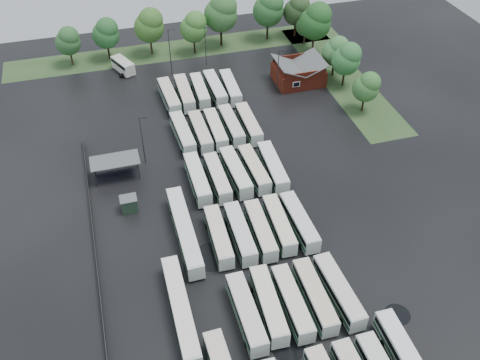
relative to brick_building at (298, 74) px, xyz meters
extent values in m
plane|color=black|center=(-24.00, -42.77, -1.87)|extent=(160.00, 160.00, 0.00)
cube|color=maroon|center=(0.00, 0.03, -0.17)|extent=(10.00, 8.00, 3.40)
cube|color=#4C4F51|center=(-2.50, 0.03, 2.43)|extent=(5.07, 8.60, 2.19)
cube|color=#4C4F51|center=(2.50, 0.03, 2.43)|extent=(5.07, 8.60, 2.19)
cube|color=maroon|center=(0.00, -3.97, 2.03)|extent=(9.00, 0.20, 1.20)
cube|color=silver|center=(-2.00, -4.02, 0.13)|extent=(1.60, 0.12, 1.20)
cylinder|color=#2D2D30|center=(-44.80, -22.77, -0.17)|extent=(0.16, 0.16, 3.40)
cylinder|color=#2D2D30|center=(-37.60, -22.77, -0.17)|extent=(0.16, 0.16, 3.40)
cylinder|color=#2D2D30|center=(-44.80, -19.57, -0.17)|extent=(0.16, 0.16, 3.40)
cylinder|color=#2D2D30|center=(-37.60, -19.57, -0.17)|extent=(0.16, 0.16, 3.40)
cube|color=#4C4F51|center=(-41.20, -21.17, 1.63)|extent=(8.20, 4.20, 0.15)
cube|color=navy|center=(-41.20, -19.27, -0.27)|extent=(7.60, 0.08, 2.60)
cube|color=#1B3121|center=(-40.20, -30.17, -0.62)|extent=(2.50, 2.00, 2.50)
cube|color=#4C4F51|center=(-40.20, -30.17, 0.69)|extent=(2.70, 2.20, 0.12)
cube|color=#2C4620|center=(-22.00, 22.03, -1.86)|extent=(80.00, 10.00, 0.01)
cube|color=#2C4620|center=(10.00, 0.03, -1.86)|extent=(10.00, 50.00, 0.01)
cube|color=#2D2D30|center=(-46.20, -34.77, -1.27)|extent=(0.10, 50.00, 1.20)
cylinder|color=black|center=(-15.45, -65.03, -1.44)|extent=(2.39, 0.90, 0.90)
cube|color=silver|center=(-28.28, -55.42, -0.11)|extent=(2.49, 11.59, 2.65)
cube|color=black|center=(-28.28, -55.42, 0.43)|extent=(2.54, 11.13, 0.85)
cube|color=#1D502C|center=(-28.28, -55.42, -0.69)|extent=(2.54, 11.36, 0.58)
cube|color=silver|center=(-28.28, -55.42, 1.27)|extent=(2.39, 11.25, 0.12)
cylinder|color=black|center=(-28.28, -59.13, -1.43)|extent=(2.46, 0.93, 0.93)
cylinder|color=black|center=(-28.28, -51.72, -1.43)|extent=(2.46, 0.93, 0.93)
cube|color=silver|center=(-25.12, -55.00, -0.12)|extent=(2.98, 11.57, 2.63)
cube|color=black|center=(-25.12, -55.00, 0.40)|extent=(3.01, 11.11, 0.84)
cube|color=#184124|center=(-25.12, -55.00, -0.70)|extent=(3.02, 11.34, 0.58)
cube|color=#F3E3CD|center=(-25.12, -55.00, 1.24)|extent=(2.87, 11.22, 0.11)
cylinder|color=black|center=(-25.12, -58.66, -1.44)|extent=(2.43, 0.92, 0.92)
cylinder|color=black|center=(-25.12, -51.33, -1.44)|extent=(2.43, 0.92, 0.92)
cube|color=silver|center=(-22.02, -55.51, -0.17)|extent=(2.45, 11.20, 2.56)
cube|color=black|center=(-22.02, -55.51, 0.35)|extent=(2.50, 10.75, 0.82)
cube|color=#14522A|center=(-22.02, -55.51, -0.73)|extent=(2.49, 10.98, 0.56)
cube|color=silver|center=(-22.02, -55.51, 1.16)|extent=(2.35, 10.86, 0.11)
cylinder|color=black|center=(-22.02, -59.08, -1.45)|extent=(2.37, 0.89, 0.89)
cylinder|color=black|center=(-22.02, -51.93, -1.45)|extent=(2.37, 0.89, 0.89)
cube|color=silver|center=(-18.78, -55.35, -0.15)|extent=(2.51, 11.34, 2.59)
cube|color=black|center=(-18.78, -55.35, 0.37)|extent=(2.56, 10.89, 0.83)
cube|color=#124928|center=(-18.78, -55.35, -0.72)|extent=(2.56, 11.11, 0.57)
cube|color=beige|center=(-18.78, -55.35, 1.20)|extent=(2.42, 11.00, 0.11)
cylinder|color=black|center=(-18.78, -58.97, -1.44)|extent=(2.40, 0.90, 0.90)
cylinder|color=black|center=(-18.78, -51.74, -1.44)|extent=(2.40, 0.90, 0.90)
cube|color=silver|center=(-15.41, -55.48, -0.11)|extent=(2.86, 11.61, 2.64)
cube|color=black|center=(-15.41, -55.48, 0.42)|extent=(2.90, 11.16, 0.85)
cube|color=#1E422C|center=(-15.41, -55.48, -0.69)|extent=(2.90, 11.39, 0.58)
cube|color=silver|center=(-15.41, -55.48, 1.26)|extent=(2.75, 11.27, 0.12)
cylinder|color=black|center=(-15.41, -59.16, -1.43)|extent=(2.45, 0.92, 0.92)
cylinder|color=black|center=(-15.41, -51.79, -1.43)|extent=(2.45, 0.92, 0.92)
cube|color=silver|center=(-28.34, -41.28, -0.18)|extent=(2.69, 11.17, 2.54)
cube|color=black|center=(-28.34, -41.28, 0.33)|extent=(2.73, 10.73, 0.81)
cube|color=#1E462B|center=(-28.34, -41.28, -0.74)|extent=(2.73, 10.95, 0.56)
cube|color=beige|center=(-28.34, -41.28, 1.14)|extent=(2.59, 10.83, 0.11)
cylinder|color=black|center=(-28.34, -44.83, -1.45)|extent=(2.36, 0.89, 0.89)
cylinder|color=black|center=(-28.34, -37.73, -1.45)|extent=(2.36, 0.89, 0.89)
cube|color=silver|center=(-25.11, -41.58, -0.15)|extent=(2.53, 11.30, 2.58)
cube|color=black|center=(-25.11, -41.58, 0.36)|extent=(2.58, 10.85, 0.83)
cube|color=#174228|center=(-25.11, -41.58, -0.72)|extent=(2.58, 11.08, 0.57)
cube|color=silver|center=(-25.11, -41.58, 1.19)|extent=(2.44, 10.96, 0.11)
cylinder|color=black|center=(-25.11, -45.18, -1.44)|extent=(2.39, 0.90, 0.90)
cylinder|color=black|center=(-25.11, -37.97, -1.44)|extent=(2.39, 0.90, 0.90)
cube|color=silver|center=(-22.00, -41.81, -0.18)|extent=(2.65, 11.14, 2.54)
cube|color=black|center=(-22.00, -41.81, 0.33)|extent=(2.69, 10.70, 0.81)
cube|color=#134B28|center=(-22.00, -41.81, -0.74)|extent=(2.69, 10.92, 0.56)
cube|color=beige|center=(-22.00, -41.81, 1.13)|extent=(2.55, 10.81, 0.11)
cylinder|color=black|center=(-22.00, -45.35, -1.45)|extent=(2.35, 0.89, 0.89)
cylinder|color=black|center=(-22.00, -38.26, -1.45)|extent=(2.35, 0.89, 0.89)
cube|color=silver|center=(-18.91, -41.42, -0.18)|extent=(2.75, 11.15, 2.53)
cube|color=black|center=(-18.91, -41.42, 0.32)|extent=(2.79, 10.71, 0.81)
cube|color=#144F26|center=(-18.91, -41.42, -0.74)|extent=(2.79, 10.93, 0.56)
cube|color=#F1E4C3|center=(-18.91, -41.42, 1.13)|extent=(2.65, 10.81, 0.11)
cylinder|color=black|center=(-18.91, -44.96, -1.45)|extent=(2.35, 0.88, 0.88)
cylinder|color=black|center=(-18.91, -37.88, -1.45)|extent=(2.35, 0.88, 0.88)
cube|color=silver|center=(-15.79, -41.77, -0.15)|extent=(2.55, 11.33, 2.59)
cube|color=black|center=(-15.79, -41.77, 0.37)|extent=(2.60, 10.87, 0.83)
cube|color=#1F512F|center=(-15.79, -41.77, -0.72)|extent=(2.59, 11.10, 0.57)
cube|color=silver|center=(-15.79, -41.77, 1.19)|extent=(2.45, 10.98, 0.11)
cylinder|color=black|center=(-15.79, -45.38, -1.44)|extent=(2.40, 0.90, 0.90)
cylinder|color=black|center=(-15.79, -38.16, -1.44)|extent=(2.40, 0.90, 0.90)
cube|color=silver|center=(-28.49, -27.68, -0.12)|extent=(2.41, 11.51, 2.64)
cube|color=black|center=(-28.49, -27.68, 0.41)|extent=(2.46, 11.05, 0.84)
cube|color=#154E26|center=(-28.49, -27.68, -0.70)|extent=(2.45, 11.28, 0.58)
cube|color=white|center=(-28.49, -27.68, 1.25)|extent=(2.31, 11.16, 0.12)
cylinder|color=black|center=(-28.49, -31.36, -1.43)|extent=(2.45, 0.92, 0.92)
cylinder|color=black|center=(-28.49, -24.00, -1.43)|extent=(2.45, 0.92, 0.92)
cube|color=silver|center=(-25.19, -28.27, -0.19)|extent=(2.34, 11.00, 2.52)
cube|color=black|center=(-25.19, -28.27, 0.31)|extent=(2.40, 10.56, 0.81)
cube|color=#134823|center=(-25.19, -28.27, -0.75)|extent=(2.39, 10.78, 0.55)
cube|color=silver|center=(-25.19, -28.27, 1.11)|extent=(2.25, 10.67, 0.11)
cylinder|color=black|center=(-25.19, -31.79, -1.45)|extent=(2.34, 0.88, 0.88)
cylinder|color=black|center=(-25.19, -24.75, -1.45)|extent=(2.34, 0.88, 0.88)
cube|color=silver|center=(-21.89, -27.78, -0.12)|extent=(2.89, 11.59, 2.63)
cube|color=black|center=(-21.89, -27.78, 0.41)|extent=(2.93, 11.13, 0.84)
cube|color=#134B26|center=(-21.89, -27.78, -0.70)|extent=(2.93, 11.36, 0.58)
cube|color=white|center=(-21.89, -27.78, 1.25)|extent=(2.78, 11.24, 0.11)
cylinder|color=black|center=(-21.89, -31.46, -1.43)|extent=(2.44, 0.92, 0.92)
cylinder|color=black|center=(-21.89, -24.10, -1.43)|extent=(2.44, 0.92, 0.92)
cube|color=silver|center=(-18.64, -27.81, -0.18)|extent=(2.73, 11.19, 2.55)
cube|color=black|center=(-18.64, -27.81, 0.33)|extent=(2.77, 10.75, 0.81)
cube|color=#184C2A|center=(-18.64, -27.81, -0.74)|extent=(2.77, 10.97, 0.56)
cube|color=beige|center=(-18.64, -27.81, 1.14)|extent=(2.63, 10.85, 0.11)
cylinder|color=black|center=(-18.64, -31.37, -1.45)|extent=(2.36, 0.89, 0.89)
cylinder|color=black|center=(-18.64, -24.26, -1.45)|extent=(2.36, 0.89, 0.89)
cube|color=silver|center=(-15.46, -28.28, -0.10)|extent=(2.86, 11.72, 2.67)
cube|color=black|center=(-15.46, -28.28, 0.44)|extent=(2.90, 11.25, 0.85)
cube|color=#184B2A|center=(-15.46, -28.28, -0.68)|extent=(2.90, 11.49, 0.59)
cube|color=white|center=(-15.46, -28.28, 1.29)|extent=(2.75, 11.36, 0.12)
cylinder|color=black|center=(-15.46, -32.00, -1.43)|extent=(2.47, 0.93, 0.93)
cylinder|color=black|center=(-15.46, -24.56, -1.43)|extent=(2.47, 0.93, 0.93)
cube|color=silver|center=(-28.25, -14.32, -0.13)|extent=(2.85, 11.52, 2.62)
cube|color=black|center=(-28.25, -14.32, 0.40)|extent=(2.89, 11.06, 0.84)
cube|color=#175027|center=(-28.25, -14.32, -0.70)|extent=(2.89, 11.29, 0.58)
cube|color=silver|center=(-28.25, -14.32, 1.23)|extent=(2.74, 11.17, 0.11)
cylinder|color=black|center=(-28.25, -17.98, -1.44)|extent=(2.43, 0.91, 0.91)
cylinder|color=black|center=(-28.25, -10.67, -1.44)|extent=(2.43, 0.91, 0.91)
cube|color=silver|center=(-25.01, -14.69, -0.18)|extent=(2.44, 11.11, 2.54)
cube|color=black|center=(-25.01, -14.69, 0.33)|extent=(2.49, 10.67, 0.81)
cube|color=#1D4228|center=(-25.01, -14.69, -0.74)|extent=(2.48, 10.89, 0.56)
cube|color=beige|center=(-25.01, -14.69, 1.14)|extent=(2.34, 10.77, 0.11)
cylinder|color=black|center=(-25.01, -18.24, -1.45)|extent=(2.35, 0.89, 0.89)
cylinder|color=black|center=(-25.01, -11.15, -1.45)|extent=(2.35, 0.89, 0.89)
cube|color=silver|center=(-22.08, -14.66, -0.19)|extent=(2.44, 11.03, 2.52)
cube|color=black|center=(-22.08, -14.66, 0.31)|extent=(2.49, 10.59, 0.81)
cube|color=#135125|center=(-22.08, -14.66, -0.75)|extent=(2.48, 10.81, 0.55)
cube|color=#F0E3CF|center=(-22.08, -14.66, 1.11)|extent=(2.34, 10.70, 0.11)
cylinder|color=black|center=(-22.08, -18.18, -1.45)|extent=(2.34, 0.88, 0.88)
cylinder|color=black|center=(-22.08, -11.14, -1.45)|extent=(2.34, 0.88, 0.88)
cube|color=silver|center=(-18.92, -14.27, -0.18)|extent=(2.42, 11.13, 2.54)
cube|color=black|center=(-18.92, -14.27, 0.33)|extent=(2.47, 10.68, 0.81)
cube|color=#235234|center=(-18.92, -14.27, -0.74)|extent=(2.47, 10.91, 0.56)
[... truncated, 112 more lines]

